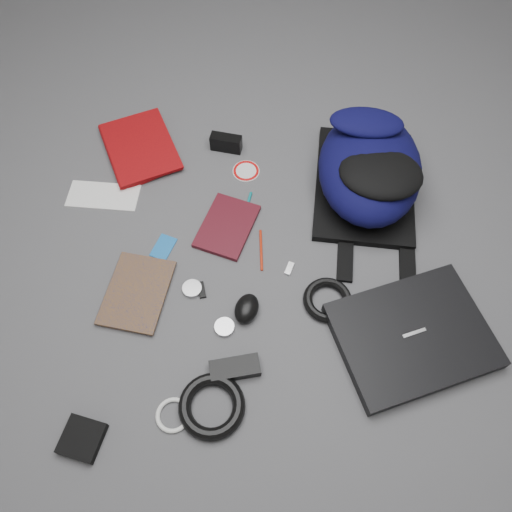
{
  "coord_description": "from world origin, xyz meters",
  "views": [
    {
      "loc": [
        -0.02,
        -0.73,
        1.3
      ],
      "look_at": [
        0.0,
        0.0,
        0.02
      ],
      "focal_mm": 35.0,
      "sensor_mm": 36.0,
      "label": 1
    }
  ],
  "objects_px": {
    "power_brick": "(235,368)",
    "compact_camera": "(226,143)",
    "dvd_case": "(227,226)",
    "textbook_red": "(109,157)",
    "comic_book": "(109,287)",
    "mouse": "(247,308)",
    "pouch": "(82,439)",
    "backpack": "(370,167)",
    "laptop": "(412,336)"
  },
  "relations": [
    {
      "from": "power_brick",
      "to": "compact_camera",
      "type": "bearing_deg",
      "value": 83.31
    },
    {
      "from": "textbook_red",
      "to": "comic_book",
      "type": "relative_size",
      "value": 1.25
    },
    {
      "from": "mouse",
      "to": "pouch",
      "type": "relative_size",
      "value": 0.95
    },
    {
      "from": "laptop",
      "to": "mouse",
      "type": "height_order",
      "value": "mouse"
    },
    {
      "from": "mouse",
      "to": "pouch",
      "type": "xyz_separation_m",
      "value": [
        -0.41,
        -0.33,
        -0.01
      ]
    },
    {
      "from": "mouse",
      "to": "power_brick",
      "type": "xyz_separation_m",
      "value": [
        -0.03,
        -0.17,
        -0.01
      ]
    },
    {
      "from": "backpack",
      "to": "power_brick",
      "type": "height_order",
      "value": "backpack"
    },
    {
      "from": "backpack",
      "to": "pouch",
      "type": "bearing_deg",
      "value": -128.07
    },
    {
      "from": "textbook_red",
      "to": "power_brick",
      "type": "xyz_separation_m",
      "value": [
        0.42,
        -0.73,
        0.0
      ]
    },
    {
      "from": "laptop",
      "to": "mouse",
      "type": "distance_m",
      "value": 0.46
    },
    {
      "from": "mouse",
      "to": "power_brick",
      "type": "height_order",
      "value": "mouse"
    },
    {
      "from": "comic_book",
      "to": "mouse",
      "type": "distance_m",
      "value": 0.41
    },
    {
      "from": "compact_camera",
      "to": "power_brick",
      "type": "relative_size",
      "value": 0.79
    },
    {
      "from": "dvd_case",
      "to": "comic_book",
      "type": "bearing_deg",
      "value": -127.31
    },
    {
      "from": "comic_book",
      "to": "textbook_red",
      "type": "bearing_deg",
      "value": 109.66
    },
    {
      "from": "compact_camera",
      "to": "comic_book",
      "type": "bearing_deg",
      "value": -109.04
    },
    {
      "from": "comic_book",
      "to": "pouch",
      "type": "xyz_separation_m",
      "value": [
        -0.01,
        -0.42,
        0.0
      ]
    },
    {
      "from": "dvd_case",
      "to": "compact_camera",
      "type": "relative_size",
      "value": 1.99
    },
    {
      "from": "dvd_case",
      "to": "pouch",
      "type": "bearing_deg",
      "value": -97.9
    },
    {
      "from": "backpack",
      "to": "mouse",
      "type": "height_order",
      "value": "backpack"
    },
    {
      "from": "mouse",
      "to": "pouch",
      "type": "distance_m",
      "value": 0.53
    },
    {
      "from": "compact_camera",
      "to": "pouch",
      "type": "xyz_separation_m",
      "value": [
        -0.35,
        -0.94,
        -0.02
      ]
    },
    {
      "from": "pouch",
      "to": "laptop",
      "type": "bearing_deg",
      "value": 16.04
    },
    {
      "from": "comic_book",
      "to": "power_brick",
      "type": "xyz_separation_m",
      "value": [
        0.36,
        -0.25,
        0.01
      ]
    },
    {
      "from": "backpack",
      "to": "laptop",
      "type": "xyz_separation_m",
      "value": [
        0.06,
        -0.52,
        -0.08
      ]
    },
    {
      "from": "backpack",
      "to": "laptop",
      "type": "relative_size",
      "value": 1.22
    },
    {
      "from": "backpack",
      "to": "comic_book",
      "type": "distance_m",
      "value": 0.86
    },
    {
      "from": "backpack",
      "to": "comic_book",
      "type": "xyz_separation_m",
      "value": [
        -0.78,
        -0.35,
        -0.09
      ]
    },
    {
      "from": "compact_camera",
      "to": "mouse",
      "type": "relative_size",
      "value": 1.14
    },
    {
      "from": "pouch",
      "to": "dvd_case",
      "type": "bearing_deg",
      "value": 60.33
    },
    {
      "from": "textbook_red",
      "to": "dvd_case",
      "type": "xyz_separation_m",
      "value": [
        0.4,
        -0.28,
        -0.01
      ]
    },
    {
      "from": "compact_camera",
      "to": "pouch",
      "type": "relative_size",
      "value": 1.08
    },
    {
      "from": "backpack",
      "to": "textbook_red",
      "type": "bearing_deg",
      "value": 179.17
    },
    {
      "from": "laptop",
      "to": "power_brick",
      "type": "xyz_separation_m",
      "value": [
        -0.48,
        -0.08,
        -0.0
      ]
    },
    {
      "from": "textbook_red",
      "to": "mouse",
      "type": "distance_m",
      "value": 0.72
    },
    {
      "from": "backpack",
      "to": "textbook_red",
      "type": "xyz_separation_m",
      "value": [
        -0.84,
        0.13,
        -0.09
      ]
    },
    {
      "from": "textbook_red",
      "to": "dvd_case",
      "type": "height_order",
      "value": "textbook_red"
    },
    {
      "from": "comic_book",
      "to": "mouse",
      "type": "bearing_deg",
      "value": 1.23
    },
    {
      "from": "pouch",
      "to": "backpack",
      "type": "bearing_deg",
      "value": 43.89
    },
    {
      "from": "laptop",
      "to": "pouch",
      "type": "bearing_deg",
      "value": 178.79
    },
    {
      "from": "laptop",
      "to": "compact_camera",
      "type": "relative_size",
      "value": 3.84
    },
    {
      "from": "compact_camera",
      "to": "power_brick",
      "type": "xyz_separation_m",
      "value": [
        0.03,
        -0.77,
        -0.01
      ]
    },
    {
      "from": "laptop",
      "to": "pouch",
      "type": "height_order",
      "value": "laptop"
    },
    {
      "from": "dvd_case",
      "to": "mouse",
      "type": "height_order",
      "value": "mouse"
    },
    {
      "from": "dvd_case",
      "to": "textbook_red",
      "type": "bearing_deg",
      "value": 166.81
    },
    {
      "from": "comic_book",
      "to": "dvd_case",
      "type": "distance_m",
      "value": 0.4
    },
    {
      "from": "backpack",
      "to": "mouse",
      "type": "relative_size",
      "value": 5.36
    },
    {
      "from": "textbook_red",
      "to": "dvd_case",
      "type": "relative_size",
      "value": 1.41
    },
    {
      "from": "dvd_case",
      "to": "compact_camera",
      "type": "xyz_separation_m",
      "value": [
        -0.0,
        0.32,
        0.02
      ]
    },
    {
      "from": "laptop",
      "to": "dvd_case",
      "type": "height_order",
      "value": "laptop"
    }
  ]
}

